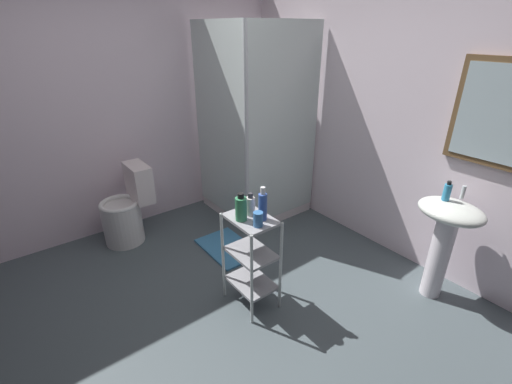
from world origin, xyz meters
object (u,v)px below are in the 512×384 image
at_px(lotion_bottle_white, 250,206).
at_px(toilet, 127,211).
at_px(body_wash_bottle_green, 241,208).
at_px(bath_mat, 227,247).
at_px(shower_stall, 254,174).
at_px(hand_soap_bottle, 447,192).
at_px(shampoo_bottle_blue, 263,206).
at_px(pedestal_sink, 446,231).
at_px(rinse_cup, 258,219).
at_px(storage_cart, 251,254).

bearing_deg(lotion_bottle_white, toilet, -161.82).
xyz_separation_m(body_wash_bottle_green, bath_mat, (-0.69, 0.31, -0.82)).
height_order(shower_stall, bath_mat, shower_stall).
bearing_deg(hand_soap_bottle, shampoo_bottle_blue, -120.65).
distance_m(hand_soap_bottle, lotion_bottle_white, 1.40).
xyz_separation_m(pedestal_sink, hand_soap_bottle, (-0.06, 0.00, 0.30)).
bearing_deg(hand_soap_bottle, rinse_cup, -117.17).
bearing_deg(pedestal_sink, hand_soap_bottle, 177.63).
bearing_deg(toilet, storage_cart, 16.76).
xyz_separation_m(storage_cart, body_wash_bottle_green, (-0.02, -0.07, 0.39)).
bearing_deg(lotion_bottle_white, hand_soap_bottle, 56.30).
bearing_deg(lotion_bottle_white, bath_mat, 162.14).
bearing_deg(pedestal_sink, shower_stall, -171.41).
xyz_separation_m(shower_stall, pedestal_sink, (1.94, 0.29, 0.12)).
bearing_deg(body_wash_bottle_green, storage_cart, 72.04).
bearing_deg(shampoo_bottle_blue, hand_soap_bottle, 59.35).
height_order(storage_cart, shampoo_bottle_blue, shampoo_bottle_blue).
height_order(pedestal_sink, hand_soap_bottle, hand_soap_bottle).
bearing_deg(hand_soap_bottle, shower_stall, -171.06).
bearing_deg(rinse_cup, bath_mat, 162.03).
bearing_deg(body_wash_bottle_green, shower_stall, 139.46).
bearing_deg(body_wash_bottle_green, lotion_bottle_white, 101.08).
relative_size(toilet, storage_cart, 1.03).
height_order(toilet, bath_mat, toilet).
relative_size(toilet, rinse_cup, 7.46).
bearing_deg(lotion_bottle_white, shampoo_bottle_blue, 14.89).
relative_size(toilet, bath_mat, 1.27).
xyz_separation_m(body_wash_bottle_green, lotion_bottle_white, (-0.02, 0.09, -0.02)).
xyz_separation_m(pedestal_sink, bath_mat, (-1.51, -0.95, -0.57)).
height_order(storage_cart, rinse_cup, rinse_cup).
xyz_separation_m(shower_stall, storage_cart, (1.15, -0.90, -0.03)).
distance_m(shampoo_bottle_blue, bath_mat, 1.16).
relative_size(pedestal_sink, body_wash_bottle_green, 4.04).
relative_size(lotion_bottle_white, rinse_cup, 1.65).
height_order(shower_stall, pedestal_sink, shower_stall).
bearing_deg(rinse_cup, hand_soap_bottle, 62.83).
distance_m(storage_cart, hand_soap_bottle, 1.47).
bearing_deg(hand_soap_bottle, storage_cart, -121.76).
bearing_deg(body_wash_bottle_green, toilet, -165.46).
distance_m(toilet, hand_soap_bottle, 2.77).
distance_m(shampoo_bottle_blue, rinse_cup, 0.11).
bearing_deg(rinse_cup, shower_stall, 143.84).
bearing_deg(toilet, hand_soap_bottle, 36.74).
distance_m(storage_cart, lotion_bottle_white, 0.38).
xyz_separation_m(shower_stall, shampoo_bottle_blue, (1.21, -0.84, 0.38)).
height_order(shower_stall, toilet, shower_stall).
bearing_deg(pedestal_sink, body_wash_bottle_green, -123.15).
bearing_deg(bath_mat, storage_cart, -18.84).
bearing_deg(bath_mat, rinse_cup, -17.97).
distance_m(storage_cart, rinse_cup, 0.37).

